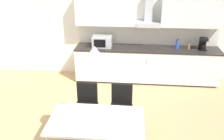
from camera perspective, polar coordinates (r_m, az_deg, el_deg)
The scene contains 13 objects.
ground_plane at distance 4.76m, azimuth -6.31°, elevation -13.96°, with size 9.24×7.85×0.02m, color tan.
wall_back at distance 6.58m, azimuth -2.26°, elevation 10.23°, with size 7.39×0.10×2.69m, color silver.
kitchen_counter at distance 6.45m, azimuth 7.82°, elevation 1.31°, with size 3.59×0.68×0.88m.
backsplash_tile at distance 6.52m, azimuth 8.07°, elevation 7.94°, with size 3.57×0.02×0.49m, color silver.
upper_wall_cabinets at distance 6.22m, azimuth 8.46°, elevation 13.23°, with size 3.57×0.40×0.75m.
microwave at distance 6.30m, azimuth -2.25°, elevation 6.55°, with size 0.48×0.35×0.28m.
coffee_maker at distance 6.48m, azimuth 20.07°, elevation 5.69°, with size 0.18×0.19×0.30m.
bottle_brown at distance 6.43m, azimuth 17.14°, elevation 5.35°, with size 0.07×0.07×0.20m.
bottle_blue at distance 6.39m, azimuth 14.69°, elevation 5.66°, with size 0.07×0.07×0.24m.
dining_table at distance 3.81m, azimuth -3.55°, elevation -11.81°, with size 1.41×0.85×0.72m.
chair_far_left at distance 4.60m, azimuth -5.88°, elevation -7.20°, with size 0.41×0.41×0.87m.
chair_far_right at distance 4.53m, azimuth 2.12°, elevation -7.63°, with size 0.42×0.42×0.87m.
pendant_lamp at distance 3.30m, azimuth -4.02°, elevation 3.65°, with size 0.32×0.32×0.22m, color silver.
Camera 1 is at (0.86, -3.66, 2.90)m, focal length 40.00 mm.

